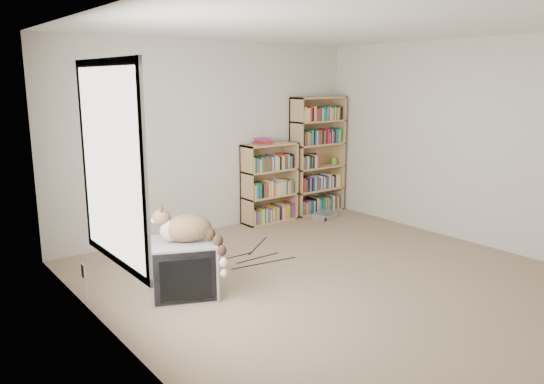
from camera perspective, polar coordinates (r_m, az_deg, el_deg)
floor at (r=5.46m, az=7.73°, el=-9.67°), size 4.50×5.00×0.01m
wall_back at (r=7.10m, az=-6.42°, el=5.84°), size 4.50×0.02×2.50m
wall_left at (r=3.89m, az=-15.91°, el=0.27°), size 0.02×5.00×2.50m
wall_right at (r=6.91m, az=21.43°, el=4.90°), size 0.02×5.00×2.50m
ceiling at (r=5.10m, az=8.56°, el=17.42°), size 4.50×5.00×0.02m
window at (r=4.05m, az=-16.92°, el=2.82°), size 0.02×1.22×1.52m
crt_tv at (r=5.12m, az=-9.56°, el=-8.08°), size 0.78×0.75×0.53m
cat at (r=4.96m, az=-8.62°, el=-4.33°), size 0.60×0.74×0.56m
bookcase_tall at (r=8.07m, az=4.84°, el=3.65°), size 0.88×0.30×1.75m
bookcase_short at (r=7.55m, az=-0.34°, el=0.65°), size 0.82×0.30×1.12m
book_stack at (r=7.39m, az=-0.96°, el=5.49°), size 0.20×0.26×0.08m
green_mug at (r=8.29m, az=6.64°, el=3.37°), size 0.09×0.09×0.10m
framed_print at (r=8.13m, az=4.40°, el=3.54°), size 0.14×0.05×0.19m
dvd_player at (r=7.85m, az=5.81°, el=-2.52°), size 0.44×0.38×0.08m
wall_outlet at (r=5.12m, az=-19.63°, el=-7.99°), size 0.01×0.08×0.13m
floor_cables at (r=6.25m, az=-1.12°, el=-6.66°), size 1.20×0.70×0.01m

